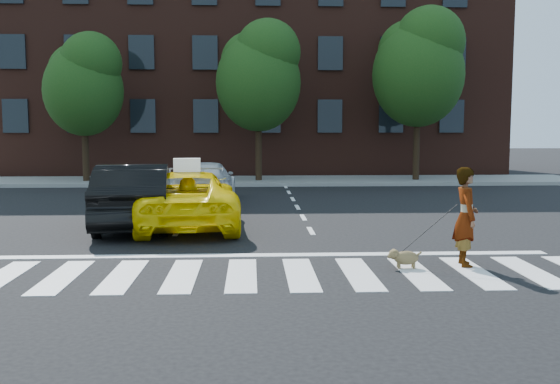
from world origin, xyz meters
The scene contains 14 objects.
ground centered at (0.00, 0.00, 0.00)m, with size 120.00×120.00×0.00m, color black.
crosswalk centered at (0.00, 0.00, 0.01)m, with size 13.00×2.40×0.01m, color silver.
stop_line centered at (0.00, 1.60, 0.01)m, with size 12.00×0.30×0.01m, color silver.
sidewalk_far centered at (0.00, 17.50, 0.07)m, with size 30.00×4.00×0.15m, color slate.
building centered at (0.00, 25.00, 6.00)m, with size 26.00×10.00×12.00m, color #432017.
tree_left centered at (-6.97, 17.00, 4.44)m, with size 3.39×3.38×6.50m.
tree_mid centered at (0.53, 17.00, 4.85)m, with size 3.69×3.69×7.10m.
tree_right centered at (7.53, 17.00, 5.26)m, with size 4.00×4.00×7.70m.
taxi centered at (-1.40, 5.12, 0.71)m, with size 2.34×5.08×1.41m, color #FFDA05.
black_sedan centered at (-2.73, 5.17, 0.80)m, with size 1.69×4.84×1.59m, color black.
white_suv centered at (-1.40, 10.46, 0.67)m, with size 1.87×4.60×1.34m, color silver.
woman centered at (4.01, 0.52, 0.90)m, with size 0.65×0.43×1.79m, color #999999.
dog centered at (2.86, 0.35, 0.20)m, with size 0.62×0.25×0.35m.
taxi_sign centered at (-1.40, 4.92, 1.57)m, with size 0.65×0.28×0.32m, color white.
Camera 1 is at (0.17, -10.37, 2.51)m, focal length 40.00 mm.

